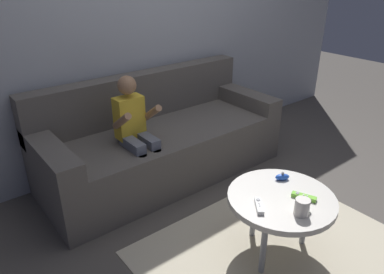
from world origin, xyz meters
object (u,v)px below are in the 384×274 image
object	(u,v)px
coffee_mug	(302,207)
coffee_table	(281,201)
nunchuk_blue	(282,177)
game_remote_white_far_corner	(259,206)
person_seated_on_couch	(136,131)
game_remote_lime_near_edge	(304,197)
couch	(161,142)

from	to	relation	value
coffee_mug	coffee_table	bearing A→B (deg)	74.24
nunchuk_blue	coffee_mug	world-z (taller)	coffee_mug
coffee_table	game_remote_white_far_corner	distance (m)	0.19
person_seated_on_couch	game_remote_lime_near_edge	distance (m)	1.26
couch	person_seated_on_couch	distance (m)	0.44
couch	person_seated_on_couch	size ratio (longest dim) A/B	2.15
game_remote_lime_near_edge	couch	bearing A→B (deg)	93.69
couch	coffee_mug	world-z (taller)	couch
person_seated_on_couch	coffee_mug	bearing A→B (deg)	-77.61
game_remote_lime_near_edge	coffee_mug	size ratio (longest dim) A/B	1.21
couch	game_remote_lime_near_edge	distance (m)	1.36
person_seated_on_couch	nunchuk_blue	world-z (taller)	person_seated_on_couch
person_seated_on_couch	coffee_mug	distance (m)	1.30
person_seated_on_couch	game_remote_lime_near_edge	xyz separation A→B (m)	(0.41, -1.18, -0.11)
nunchuk_blue	game_remote_white_far_corner	world-z (taller)	nunchuk_blue
couch	game_remote_white_far_corner	size ratio (longest dim) A/B	15.38
game_remote_white_far_corner	coffee_mug	distance (m)	0.23
coffee_table	coffee_mug	world-z (taller)	coffee_mug
game_remote_white_far_corner	coffee_mug	world-z (taller)	coffee_mug
coffee_table	nunchuk_blue	xyz separation A→B (m)	(0.15, 0.11, 0.06)
coffee_mug	game_remote_white_far_corner	bearing A→B (deg)	126.71
couch	game_remote_white_far_corner	world-z (taller)	couch
person_seated_on_couch	game_remote_white_far_corner	xyz separation A→B (m)	(0.14, -1.08, -0.11)
coffee_table	nunchuk_blue	size ratio (longest dim) A/B	6.33
couch	game_remote_lime_near_edge	xyz separation A→B (m)	(0.09, -1.35, 0.14)
person_seated_on_couch	nunchuk_blue	bearing A→B (deg)	-64.05
coffee_table	game_remote_white_far_corner	size ratio (longest dim) A/B	4.83
game_remote_lime_near_edge	game_remote_white_far_corner	world-z (taller)	same
nunchuk_blue	game_remote_white_far_corner	size ratio (longest dim) A/B	0.76
coffee_table	coffee_mug	bearing A→B (deg)	-105.76
nunchuk_blue	game_remote_lime_near_edge	bearing A→B (deg)	-107.28
nunchuk_blue	game_remote_white_far_corner	xyz separation A→B (m)	(-0.33, -0.11, -0.01)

